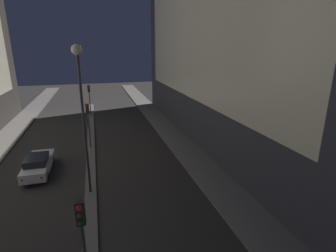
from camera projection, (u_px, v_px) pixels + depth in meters
name	position (u px, v px, depth m)	size (l,w,h in m)	color
building_right	(224.00, 5.00, 24.05)	(6.01, 36.70, 25.88)	#383842
median_strip	(91.00, 143.00, 25.99)	(0.73, 38.02, 0.12)	#66605B
traffic_light_near	(82.00, 229.00, 9.01)	(0.32, 0.42, 4.19)	#383838
traffic_light_mid	(88.00, 116.00, 23.90)	(0.32, 0.42, 4.19)	#383838
traffic_light_far	(89.00, 93.00, 35.29)	(0.32, 0.42, 4.19)	#383838
street_lamp	(81.00, 88.00, 15.23)	(0.63, 0.63, 9.28)	#383838
car_left_lane	(38.00, 164.00, 19.73)	(1.71, 4.78, 1.48)	silver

